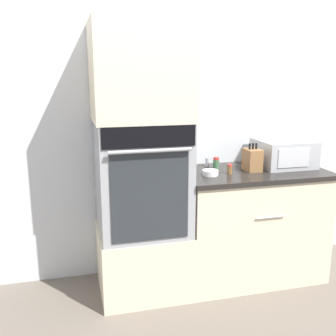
{
  "coord_description": "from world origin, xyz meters",
  "views": [
    {
      "loc": [
        -0.81,
        -2.36,
        1.59
      ],
      "look_at": [
        -0.15,
        0.21,
        0.95
      ],
      "focal_mm": 42.0,
      "sensor_mm": 36.0,
      "label": 1
    }
  ],
  "objects_px": {
    "condiment_jar_far": "(216,163)",
    "wall_oven": "(142,176)",
    "condiment_jar_mid": "(230,169)",
    "microwave": "(283,153)",
    "bowl": "(210,173)",
    "condiment_jar_near": "(208,162)",
    "knife_block": "(252,160)"
  },
  "relations": [
    {
      "from": "wall_oven",
      "to": "condiment_jar_near",
      "type": "bearing_deg",
      "value": 19.07
    },
    {
      "from": "bowl",
      "to": "condiment_jar_near",
      "type": "bearing_deg",
      "value": 74.42
    },
    {
      "from": "knife_block",
      "to": "condiment_jar_near",
      "type": "relative_size",
      "value": 2.86
    },
    {
      "from": "bowl",
      "to": "condiment_jar_near",
      "type": "distance_m",
      "value": 0.27
    },
    {
      "from": "condiment_jar_mid",
      "to": "microwave",
      "type": "bearing_deg",
      "value": 15.3
    },
    {
      "from": "wall_oven",
      "to": "condiment_jar_near",
      "type": "distance_m",
      "value": 0.6
    },
    {
      "from": "condiment_jar_near",
      "to": "condiment_jar_far",
      "type": "distance_m",
      "value": 0.09
    },
    {
      "from": "condiment_jar_far",
      "to": "condiment_jar_near",
      "type": "bearing_deg",
      "value": 116.42
    },
    {
      "from": "wall_oven",
      "to": "knife_block",
      "type": "xyz_separation_m",
      "value": [
        0.85,
        -0.01,
        0.08
      ]
    },
    {
      "from": "knife_block",
      "to": "condiment_jar_near",
      "type": "distance_m",
      "value": 0.35
    },
    {
      "from": "condiment_jar_mid",
      "to": "wall_oven",
      "type": "bearing_deg",
      "value": 174.02
    },
    {
      "from": "condiment_jar_mid",
      "to": "condiment_jar_near",
      "type": "bearing_deg",
      "value": 105.94
    },
    {
      "from": "knife_block",
      "to": "condiment_jar_mid",
      "type": "relative_size",
      "value": 2.76
    },
    {
      "from": "condiment_jar_far",
      "to": "microwave",
      "type": "bearing_deg",
      "value": -4.42
    },
    {
      "from": "bowl",
      "to": "condiment_jar_mid",
      "type": "relative_size",
      "value": 1.52
    },
    {
      "from": "condiment_jar_near",
      "to": "condiment_jar_mid",
      "type": "height_order",
      "value": "condiment_jar_mid"
    },
    {
      "from": "condiment_jar_far",
      "to": "knife_block",
      "type": "bearing_deg",
      "value": -27.03
    },
    {
      "from": "microwave",
      "to": "condiment_jar_far",
      "type": "height_order",
      "value": "microwave"
    },
    {
      "from": "wall_oven",
      "to": "microwave",
      "type": "height_order",
      "value": "wall_oven"
    },
    {
      "from": "microwave",
      "to": "condiment_jar_far",
      "type": "distance_m",
      "value": 0.56
    },
    {
      "from": "microwave",
      "to": "bowl",
      "type": "xyz_separation_m",
      "value": [
        -0.66,
        -0.14,
        -0.09
      ]
    },
    {
      "from": "bowl",
      "to": "condiment_jar_far",
      "type": "relative_size",
      "value": 1.27
    },
    {
      "from": "condiment_jar_near",
      "to": "microwave",
      "type": "bearing_deg",
      "value": -11.72
    },
    {
      "from": "microwave",
      "to": "bowl",
      "type": "bearing_deg",
      "value": -168.45
    },
    {
      "from": "bowl",
      "to": "knife_block",
      "type": "bearing_deg",
      "value": 8.71
    },
    {
      "from": "microwave",
      "to": "condiment_jar_near",
      "type": "bearing_deg",
      "value": 168.28
    },
    {
      "from": "condiment_jar_near",
      "to": "wall_oven",
      "type": "bearing_deg",
      "value": -160.93
    },
    {
      "from": "condiment_jar_far",
      "to": "wall_oven",
      "type": "bearing_deg",
      "value": -169.16
    },
    {
      "from": "bowl",
      "to": "condiment_jar_mid",
      "type": "distance_m",
      "value": 0.15
    },
    {
      "from": "condiment_jar_mid",
      "to": "bowl",
      "type": "bearing_deg",
      "value": 177.82
    },
    {
      "from": "microwave",
      "to": "knife_block",
      "type": "height_order",
      "value": "same"
    },
    {
      "from": "condiment_jar_far",
      "to": "condiment_jar_mid",
      "type": "bearing_deg",
      "value": -79.03
    }
  ]
}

